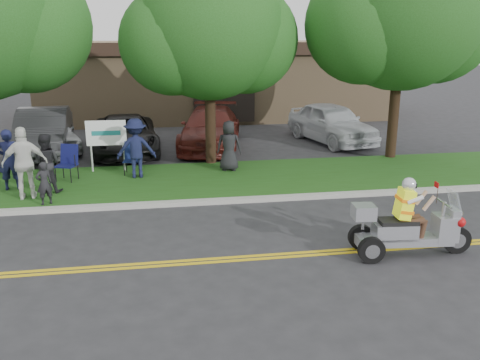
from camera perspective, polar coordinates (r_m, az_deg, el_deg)
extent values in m
plane|color=#28282B|center=(10.78, -1.74, -7.82)|extent=(120.00, 120.00, 0.00)
cube|color=gold|center=(10.26, -1.31, -9.08)|extent=(60.00, 0.10, 0.01)
cube|color=gold|center=(10.40, -1.43, -8.71)|extent=(60.00, 0.10, 0.01)
cube|color=#A8A89E|center=(13.59, -3.46, -2.44)|extent=(60.00, 0.25, 0.12)
cube|color=#214C14|center=(15.64, -4.29, 0.00)|extent=(60.00, 4.00, 0.10)
cube|color=#9E7F5B|center=(29.06, -2.89, 11.35)|extent=(18.00, 8.00, 4.00)
cube|color=black|center=(24.96, -1.85, 14.50)|extent=(18.00, 0.30, 0.60)
sphere|color=#204C15|center=(17.52, -23.00, 15.58)|extent=(4.05, 4.05, 4.05)
cylinder|color=#332114|center=(17.22, -3.37, 8.46)|extent=(0.36, 0.36, 4.20)
sphere|color=#204C15|center=(17.08, -3.51, 16.97)|extent=(4.80, 4.80, 4.80)
sphere|color=#204C15|center=(17.54, 0.45, 15.50)|extent=(3.60, 3.60, 3.60)
sphere|color=#204C15|center=(16.79, -7.63, 15.09)|extent=(3.36, 3.36, 3.36)
cylinder|color=#332114|center=(18.82, 17.05, 9.30)|extent=(0.36, 0.36, 4.76)
sphere|color=#204C15|center=(18.74, 17.80, 18.09)|extent=(5.60, 5.60, 5.60)
sphere|color=#204C15|center=(19.64, 21.06, 16.18)|extent=(4.20, 4.20, 4.20)
sphere|color=#204C15|center=(17.95, 13.77, 16.60)|extent=(3.92, 3.92, 3.92)
cylinder|color=silver|center=(16.95, -16.30, 2.39)|extent=(0.06, 0.06, 1.10)
cylinder|color=silver|center=(16.85, -12.92, 2.55)|extent=(0.06, 0.06, 1.10)
cube|color=white|center=(16.73, -14.81, 5.13)|extent=(1.25, 0.06, 0.80)
cylinder|color=black|center=(11.43, 23.16, -6.20)|extent=(0.58, 0.18, 0.57)
cylinder|color=black|center=(10.41, 14.55, -7.65)|extent=(0.54, 0.19, 0.53)
cylinder|color=black|center=(11.01, 13.42, -6.25)|extent=(0.54, 0.19, 0.53)
cube|color=#ACADB5|center=(10.98, 18.28, -6.38)|extent=(1.84, 0.60, 0.17)
cube|color=#ACADB5|center=(10.81, 16.96, -5.49)|extent=(0.89, 0.51, 0.33)
cube|color=black|center=(10.75, 17.28, -4.48)|extent=(0.80, 0.47, 0.10)
cube|color=#ACADB5|center=(11.21, 22.01, -4.95)|extent=(0.47, 0.49, 0.52)
cube|color=silver|center=(11.09, 22.93, -2.23)|extent=(0.22, 0.45, 0.47)
cube|color=#ACADB5|center=(10.44, 13.72, -3.48)|extent=(0.46, 0.44, 0.29)
sphere|color=#B20C0F|center=(11.14, 23.42, -4.29)|extent=(0.21, 0.21, 0.21)
cube|color=#EDFF1A|center=(10.67, 17.98, -2.53)|extent=(0.36, 0.41, 0.62)
sphere|color=silver|center=(10.58, 18.45, -0.46)|extent=(0.28, 0.28, 0.28)
cylinder|color=black|center=(16.13, -20.00, 0.57)|extent=(0.03, 0.03, 0.45)
cylinder|color=black|center=(15.89, -18.47, 0.49)|extent=(0.03, 0.03, 0.45)
cylinder|color=black|center=(16.50, -19.23, 0.98)|extent=(0.03, 0.03, 0.45)
cylinder|color=black|center=(16.27, -17.73, 0.90)|extent=(0.03, 0.03, 0.45)
cube|color=#10124B|center=(16.14, -18.93, 1.54)|extent=(0.70, 0.67, 0.04)
cube|color=#10124B|center=(16.27, -18.61, 2.80)|extent=(0.58, 0.35, 0.61)
cylinder|color=black|center=(16.23, -12.87, 1.19)|extent=(0.03, 0.03, 0.42)
cylinder|color=black|center=(16.16, -11.26, 1.22)|extent=(0.03, 0.03, 0.42)
cylinder|color=black|center=(16.64, -12.63, 1.56)|extent=(0.03, 0.03, 0.42)
cylinder|color=black|center=(16.56, -11.06, 1.59)|extent=(0.03, 0.03, 0.42)
cube|color=#101B4B|center=(16.34, -12.00, 2.14)|extent=(0.58, 0.54, 0.04)
cube|color=#101B4B|center=(16.50, -11.93, 3.31)|extent=(0.54, 0.22, 0.57)
imported|color=#16193D|center=(15.66, -24.51, 2.09)|extent=(0.68, 0.48, 1.74)
imported|color=black|center=(15.03, -20.97, 1.78)|extent=(0.88, 0.73, 1.66)
imported|color=silver|center=(14.61, -23.01, 1.75)|extent=(1.20, 0.66, 1.95)
imported|color=#14193A|center=(15.85, -11.59, 3.52)|extent=(1.20, 0.71, 1.82)
imported|color=black|center=(16.36, -1.25, 3.88)|extent=(0.88, 0.67, 1.62)
imported|color=black|center=(14.00, -21.12, -0.34)|extent=(0.49, 0.43, 1.14)
imported|color=#989B9E|center=(20.94, -20.62, 4.93)|extent=(3.15, 4.43, 1.40)
imported|color=#2D2D2F|center=(20.44, -21.19, 5.06)|extent=(2.24, 5.30, 1.70)
imported|color=black|center=(19.75, -12.77, 4.97)|extent=(2.72, 5.25, 1.41)
imported|color=#561A14|center=(20.27, -3.33, 5.83)|extent=(3.19, 5.71, 1.56)
imported|color=silver|center=(21.58, 10.24, 6.34)|extent=(2.99, 5.16, 1.65)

